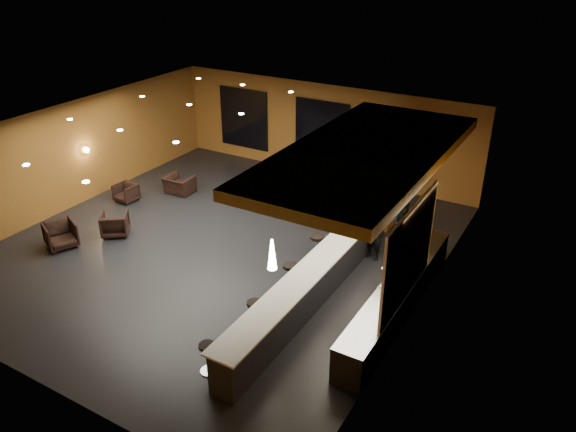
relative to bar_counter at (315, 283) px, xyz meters
The scene contains 34 objects.
floor 3.82m from the bar_counter, 164.68° to the left, with size 12.00×13.00×0.10m, color black.
ceiling 4.86m from the bar_counter, 164.68° to the left, with size 12.00×13.00×0.10m, color black.
wall_back 8.48m from the bar_counter, 115.80° to the left, with size 12.00×0.10×3.50m, color #985D22.
wall_front 6.76m from the bar_counter, 123.33° to the right, with size 12.00×0.10×3.50m, color #985D22.
wall_left 9.83m from the bar_counter, behind, with size 0.10×13.00×3.50m, color #985D22.
wall_right 2.88m from the bar_counter, 22.62° to the left, with size 0.10×13.00×3.50m, color #985D22.
wood_soffit 3.51m from the bar_counter, 80.07° to the left, with size 3.60×8.00×0.28m, color #AF8233.
window_left 10.39m from the bar_counter, 133.86° to the left, with size 2.20×0.06×2.40m, color black.
window_center 8.37m from the bar_counter, 116.13° to the left, with size 2.20×0.06×2.40m, color black.
window_right 7.56m from the bar_counter, 94.99° to the left, with size 2.20×0.06×2.40m, color black.
tile_backsplash 2.75m from the bar_counter, ahead, with size 0.06×3.20×2.40m, color white.
bar_counter is the anchor object (origin of this frame).
bar_top 0.52m from the bar_counter, ahead, with size 0.78×8.10×0.05m, color white.
prep_counter 2.06m from the bar_counter, 14.04° to the left, with size 0.70×6.00×0.86m, color black.
prep_top 2.10m from the bar_counter, 14.04° to the left, with size 0.72×6.00×0.03m, color silver.
wall_shelf_lower 2.44m from the bar_counter, ahead, with size 0.30×1.50×0.03m, color silver.
wall_shelf_upper 2.67m from the bar_counter, ahead, with size 0.30×1.50×0.03m, color silver.
column 4.77m from the bar_counter, 90.00° to the left, with size 0.60×0.60×3.50m, color #A86125.
wall_sconce 9.73m from the bar_counter, behind, with size 0.22×0.22×0.22m, color #FFE5B2.
pendant_0 2.72m from the bar_counter, 90.00° to the right, with size 0.20×0.20×0.70m, color white.
pendant_1 1.92m from the bar_counter, 90.00° to the left, with size 0.20×0.20×0.70m, color white.
pendant_2 3.52m from the bar_counter, 90.00° to the left, with size 0.20×0.20×0.70m, color white.
staff_a 2.70m from the bar_counter, 79.26° to the left, with size 0.59×0.39×1.61m, color black.
staff_b 3.79m from the bar_counter, 74.69° to the left, with size 0.76×0.59×1.55m, color black.
staff_c 3.18m from the bar_counter, 59.67° to the left, with size 0.80×0.52×1.65m, color black.
armchair_a 7.85m from the bar_counter, 169.93° to the right, with size 0.84×0.86×0.78m, color black.
armchair_b 6.91m from the bar_counter, behind, with size 0.78×0.81×0.73m, color black.
armchair_c 8.59m from the bar_counter, 167.08° to the left, with size 0.68×0.70×0.64m, color black.
armchair_d 7.99m from the bar_counter, 154.94° to the left, with size 0.98×0.85×0.63m, color black.
bar_stool_0 3.54m from the bar_counter, 101.67° to the right, with size 0.37×0.37×0.72m.
bar_stool_1 1.86m from the bar_counter, 110.62° to the right, with size 0.38×0.38×0.75m.
bar_stool_2 0.72m from the bar_counter, behind, with size 0.40×0.40×0.80m.
bar_stool_3 1.83m from the bar_counter, 115.79° to the left, with size 0.42×0.42×0.83m.
bar_stool_4 3.50m from the bar_counter, 105.43° to the left, with size 0.41×0.41×0.82m.
Camera 1 is at (8.99, -11.53, 8.32)m, focal length 35.00 mm.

